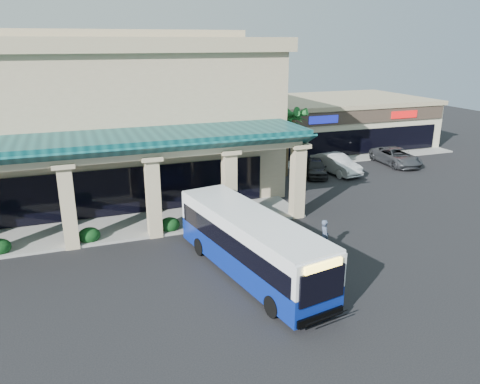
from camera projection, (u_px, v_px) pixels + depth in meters
name	position (u px, v px, depth m)	size (l,w,h in m)	color
ground	(235.00, 267.00, 23.19)	(110.00, 110.00, 0.00)	black
main_building	(53.00, 115.00, 33.10)	(30.80, 14.80, 11.35)	tan
arcade	(57.00, 190.00, 25.75)	(30.00, 6.20, 5.70)	#0A3C3F
strip_mall	(318.00, 122.00, 49.79)	(22.50, 12.50, 4.90)	beige
palm_0	(293.00, 145.00, 34.79)	(2.40, 2.40, 6.60)	#16531F
palm_1	(287.00, 141.00, 37.92)	(2.40, 2.40, 5.80)	#16531F
broadleaf_tree	(242.00, 138.00, 41.88)	(2.60, 2.60, 4.81)	black
transit_bus	(250.00, 245.00, 21.97)	(2.51, 10.78, 3.01)	navy
pedestrian	(324.00, 236.00, 24.45)	(0.67, 0.44, 1.85)	#445169
car_silver	(315.00, 167.00, 38.61)	(1.69, 4.20, 1.43)	black
car_white	(336.00, 164.00, 39.34)	(1.73, 4.96, 1.63)	silver
car_gray	(396.00, 156.00, 42.07)	(2.53, 5.49, 1.53)	#44464C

